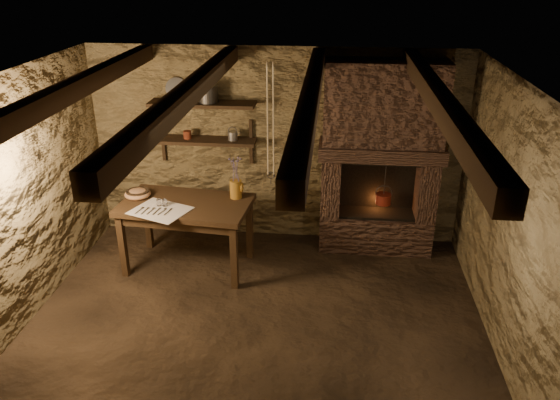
# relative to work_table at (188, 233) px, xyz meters

# --- Properties ---
(floor) EXTENTS (4.50, 4.50, 0.00)m
(floor) POSITION_rel_work_table_xyz_m (0.92, -1.09, -0.44)
(floor) COLOR black
(floor) RESTS_ON ground
(back_wall) EXTENTS (4.50, 0.04, 2.40)m
(back_wall) POSITION_rel_work_table_xyz_m (0.92, 0.91, 0.76)
(back_wall) COLOR brown
(back_wall) RESTS_ON floor
(front_wall) EXTENTS (4.50, 0.04, 2.40)m
(front_wall) POSITION_rel_work_table_xyz_m (0.92, -3.09, 0.76)
(front_wall) COLOR brown
(front_wall) RESTS_ON floor
(left_wall) EXTENTS (0.04, 4.00, 2.40)m
(left_wall) POSITION_rel_work_table_xyz_m (-1.33, -1.09, 0.76)
(left_wall) COLOR brown
(left_wall) RESTS_ON floor
(right_wall) EXTENTS (0.04, 4.00, 2.40)m
(right_wall) POSITION_rel_work_table_xyz_m (3.17, -1.09, 0.76)
(right_wall) COLOR brown
(right_wall) RESTS_ON floor
(ceiling) EXTENTS (4.50, 4.00, 0.04)m
(ceiling) POSITION_rel_work_table_xyz_m (0.92, -1.09, 1.96)
(ceiling) COLOR black
(ceiling) RESTS_ON back_wall
(beam_far_left) EXTENTS (0.14, 3.95, 0.16)m
(beam_far_left) POSITION_rel_work_table_xyz_m (-0.58, -1.09, 1.87)
(beam_far_left) COLOR black
(beam_far_left) RESTS_ON ceiling
(beam_mid_left) EXTENTS (0.14, 3.95, 0.16)m
(beam_mid_left) POSITION_rel_work_table_xyz_m (0.42, -1.09, 1.87)
(beam_mid_left) COLOR black
(beam_mid_left) RESTS_ON ceiling
(beam_mid_right) EXTENTS (0.14, 3.95, 0.16)m
(beam_mid_right) POSITION_rel_work_table_xyz_m (1.42, -1.09, 1.87)
(beam_mid_right) COLOR black
(beam_mid_right) RESTS_ON ceiling
(beam_far_right) EXTENTS (0.14, 3.95, 0.16)m
(beam_far_right) POSITION_rel_work_table_xyz_m (2.42, -1.09, 1.87)
(beam_far_right) COLOR black
(beam_far_right) RESTS_ON ceiling
(shelf_lower) EXTENTS (1.25, 0.30, 0.04)m
(shelf_lower) POSITION_rel_work_table_xyz_m (0.07, 0.75, 0.86)
(shelf_lower) COLOR black
(shelf_lower) RESTS_ON back_wall
(shelf_upper) EXTENTS (1.25, 0.30, 0.04)m
(shelf_upper) POSITION_rel_work_table_xyz_m (0.07, 0.75, 1.31)
(shelf_upper) COLOR black
(shelf_upper) RESTS_ON back_wall
(hearth) EXTENTS (1.43, 0.51, 2.30)m
(hearth) POSITION_rel_work_table_xyz_m (2.17, 0.68, 0.79)
(hearth) COLOR #3B261D
(hearth) RESTS_ON floor
(work_table) EXTENTS (1.50, 0.95, 0.82)m
(work_table) POSITION_rel_work_table_xyz_m (0.00, 0.00, 0.00)
(work_table) COLOR black
(work_table) RESTS_ON floor
(linen_cloth) EXTENTS (0.71, 0.64, 0.01)m
(linen_cloth) POSITION_rel_work_table_xyz_m (-0.21, -0.24, 0.38)
(linen_cloth) COLOR silver
(linen_cloth) RESTS_ON work_table
(pewter_cutlery_row) EXTENTS (0.52, 0.35, 0.01)m
(pewter_cutlery_row) POSITION_rel_work_table_xyz_m (-0.21, -0.26, 0.39)
(pewter_cutlery_row) COLOR gray
(pewter_cutlery_row) RESTS_ON linen_cloth
(drinking_glasses) EXTENTS (0.19, 0.06, 0.07)m
(drinking_glasses) POSITION_rel_work_table_xyz_m (-0.20, -0.13, 0.42)
(drinking_glasses) COLOR silver
(drinking_glasses) RESTS_ON linen_cloth
(stoneware_jug) EXTENTS (0.16, 0.16, 0.48)m
(stoneware_jug) POSITION_rel_work_table_xyz_m (0.54, 0.19, 0.58)
(stoneware_jug) COLOR #B07522
(stoneware_jug) RESTS_ON work_table
(wooden_bowl) EXTENTS (0.32, 0.32, 0.11)m
(wooden_bowl) POSITION_rel_work_table_xyz_m (-0.58, 0.10, 0.41)
(wooden_bowl) COLOR #A87349
(wooden_bowl) RESTS_ON work_table
(iron_stockpot) EXTENTS (0.29, 0.29, 0.17)m
(iron_stockpot) POSITION_rel_work_table_xyz_m (0.15, 0.75, 1.42)
(iron_stockpot) COLOR #302E2B
(iron_stockpot) RESTS_ON shelf_upper
(tin_pan) EXTENTS (0.28, 0.18, 0.26)m
(tin_pan) POSITION_rel_work_table_xyz_m (-0.25, 0.85, 1.46)
(tin_pan) COLOR #A3A39E
(tin_pan) RESTS_ON shelf_upper
(small_kettle) EXTENTS (0.18, 0.17, 0.16)m
(small_kettle) POSITION_rel_work_table_xyz_m (0.42, 0.75, 0.93)
(small_kettle) COLOR #A3A39E
(small_kettle) RESTS_ON shelf_lower
(rusty_tin) EXTENTS (0.10, 0.10, 0.09)m
(rusty_tin) POSITION_rel_work_table_xyz_m (-0.13, 0.75, 0.93)
(rusty_tin) COLOR #511D10
(rusty_tin) RESTS_ON shelf_lower
(red_pot) EXTENTS (0.21, 0.21, 0.54)m
(red_pot) POSITION_rel_work_table_xyz_m (2.24, 0.63, 0.25)
(red_pot) COLOR maroon
(red_pot) RESTS_ON hearth
(hanging_ropes) EXTENTS (0.08, 0.08, 1.20)m
(hanging_ropes) POSITION_rel_work_table_xyz_m (0.97, -0.04, 1.36)
(hanging_ropes) COLOR beige
(hanging_ropes) RESTS_ON ceiling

